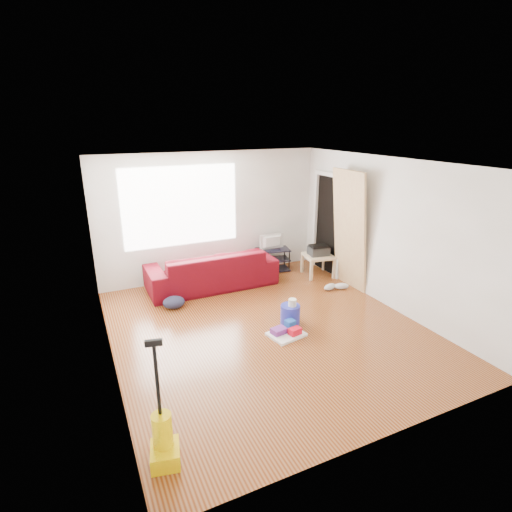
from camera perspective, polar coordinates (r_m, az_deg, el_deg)
name	(u,v)px	position (r m, az deg, el deg)	size (l,w,h in m)	color
room	(268,248)	(5.91, 1.69, 1.16)	(4.51, 5.01, 2.51)	#602108
sofa	(212,286)	(7.81, -6.27, -4.28)	(2.43, 0.95, 0.71)	#4E040C
tv_stand	(273,259)	(8.48, 2.40, -0.49)	(0.76, 0.53, 0.48)	black
tv	(273,242)	(8.36, 2.44, 2.02)	(0.55, 0.07, 0.32)	black
side_table	(318,258)	(8.26, 8.87, -0.29)	(0.63, 0.63, 0.45)	tan
printer	(319,250)	(8.21, 8.93, 0.83)	(0.43, 0.35, 0.20)	#232424
bucket	(290,323)	(6.43, 4.87, -9.51)	(0.31, 0.31, 0.31)	#242AA4
toilet_paper	(292,311)	(6.33, 5.18, -7.89)	(0.13, 0.13, 0.11)	silver
cleaning_tray	(287,332)	(6.08, 4.41, -10.73)	(0.57, 0.49, 0.18)	white
backpack	(174,308)	(7.04, -11.60, -7.26)	(0.38, 0.30, 0.21)	#191C33
sneakers	(336,287)	(7.73, 11.30, -4.30)	(0.53, 0.27, 0.12)	silver
vacuum	(164,440)	(4.16, -13.06, -24.26)	(0.32, 0.35, 1.27)	#E7C200
door_panel	(345,286)	(7.97, 12.61, -4.15)	(0.04, 0.89, 2.23)	#A77850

